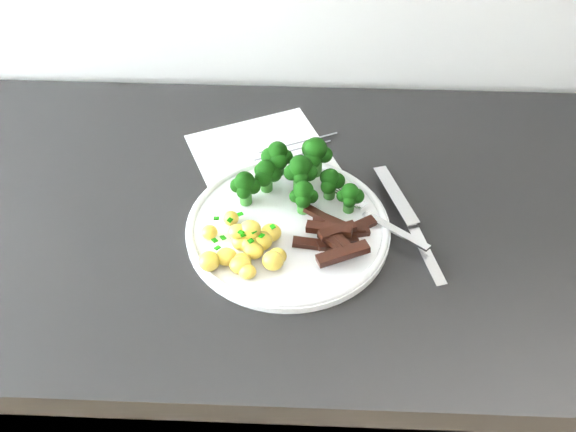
{
  "coord_description": "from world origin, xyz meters",
  "views": [
    {
      "loc": [
        -0.03,
        1.0,
        1.59
      ],
      "look_at": [
        -0.06,
        1.64,
        0.94
      ],
      "focal_mm": 42.33,
      "sensor_mm": 36.0,
      "label": 1
    }
  ],
  "objects_px": {
    "recipe_paper": "(274,176)",
    "knife": "(416,237)",
    "counter": "(255,383)",
    "plate": "(288,227)",
    "potatoes": "(246,247)",
    "fork": "(382,221)",
    "broccoli": "(296,173)",
    "beef_strips": "(337,235)"
  },
  "relations": [
    {
      "from": "broccoli",
      "to": "fork",
      "type": "bearing_deg",
      "value": -26.15
    },
    {
      "from": "fork",
      "to": "knife",
      "type": "height_order",
      "value": "fork"
    },
    {
      "from": "recipe_paper",
      "to": "knife",
      "type": "bearing_deg",
      "value": -31.59
    },
    {
      "from": "beef_strips",
      "to": "knife",
      "type": "xyz_separation_m",
      "value": [
        0.11,
        0.01,
        -0.01
      ]
    },
    {
      "from": "beef_strips",
      "to": "knife",
      "type": "relative_size",
      "value": 0.51
    },
    {
      "from": "potatoes",
      "to": "knife",
      "type": "height_order",
      "value": "potatoes"
    },
    {
      "from": "potatoes",
      "to": "recipe_paper",
      "type": "bearing_deg",
      "value": 80.53
    },
    {
      "from": "beef_strips",
      "to": "fork",
      "type": "distance_m",
      "value": 0.07
    },
    {
      "from": "broccoli",
      "to": "beef_strips",
      "type": "relative_size",
      "value": 1.62
    },
    {
      "from": "beef_strips",
      "to": "plate",
      "type": "bearing_deg",
      "value": 160.49
    },
    {
      "from": "recipe_paper",
      "to": "knife",
      "type": "relative_size",
      "value": 1.51
    },
    {
      "from": "counter",
      "to": "recipe_paper",
      "type": "relative_size",
      "value": 7.21
    },
    {
      "from": "recipe_paper",
      "to": "beef_strips",
      "type": "xyz_separation_m",
      "value": [
        0.09,
        -0.13,
        0.02
      ]
    },
    {
      "from": "plate",
      "to": "knife",
      "type": "height_order",
      "value": "knife"
    },
    {
      "from": "counter",
      "to": "broccoli",
      "type": "distance_m",
      "value": 0.51
    },
    {
      "from": "potatoes",
      "to": "broccoli",
      "type": "bearing_deg",
      "value": 62.86
    },
    {
      "from": "fork",
      "to": "knife",
      "type": "relative_size",
      "value": 0.58
    },
    {
      "from": "potatoes",
      "to": "knife",
      "type": "relative_size",
      "value": 0.52
    },
    {
      "from": "plate",
      "to": "potatoes",
      "type": "height_order",
      "value": "potatoes"
    },
    {
      "from": "fork",
      "to": "knife",
      "type": "xyz_separation_m",
      "value": [
        0.05,
        -0.02,
        -0.01
      ]
    },
    {
      "from": "plate",
      "to": "recipe_paper",
      "type": "bearing_deg",
      "value": 102.77
    },
    {
      "from": "plate",
      "to": "knife",
      "type": "xyz_separation_m",
      "value": [
        0.17,
        -0.01,
        0.0
      ]
    },
    {
      "from": "counter",
      "to": "plate",
      "type": "relative_size",
      "value": 8.69
    },
    {
      "from": "fork",
      "to": "knife",
      "type": "distance_m",
      "value": 0.05
    },
    {
      "from": "recipe_paper",
      "to": "plate",
      "type": "relative_size",
      "value": 1.2
    },
    {
      "from": "beef_strips",
      "to": "knife",
      "type": "height_order",
      "value": "beef_strips"
    },
    {
      "from": "broccoli",
      "to": "beef_strips",
      "type": "bearing_deg",
      "value": -57.02
    },
    {
      "from": "beef_strips",
      "to": "knife",
      "type": "distance_m",
      "value": 0.11
    },
    {
      "from": "potatoes",
      "to": "fork",
      "type": "height_order",
      "value": "potatoes"
    },
    {
      "from": "counter",
      "to": "potatoes",
      "type": "relative_size",
      "value": 21.02
    },
    {
      "from": "beef_strips",
      "to": "fork",
      "type": "xyz_separation_m",
      "value": [
        0.06,
        0.03,
        -0.0
      ]
    },
    {
      "from": "fork",
      "to": "beef_strips",
      "type": "bearing_deg",
      "value": -153.25
    },
    {
      "from": "knife",
      "to": "beef_strips",
      "type": "bearing_deg",
      "value": -173.57
    },
    {
      "from": "broccoli",
      "to": "beef_strips",
      "type": "distance_m",
      "value": 0.11
    },
    {
      "from": "knife",
      "to": "plate",
      "type": "bearing_deg",
      "value": 176.23
    },
    {
      "from": "plate",
      "to": "potatoes",
      "type": "distance_m",
      "value": 0.08
    },
    {
      "from": "beef_strips",
      "to": "broccoli",
      "type": "bearing_deg",
      "value": 122.98
    },
    {
      "from": "potatoes",
      "to": "fork",
      "type": "xyz_separation_m",
      "value": [
        0.18,
        0.06,
        -0.0
      ]
    },
    {
      "from": "knife",
      "to": "potatoes",
      "type": "bearing_deg",
      "value": -169.78
    },
    {
      "from": "counter",
      "to": "recipe_paper",
      "type": "height_order",
      "value": "recipe_paper"
    },
    {
      "from": "recipe_paper",
      "to": "beef_strips",
      "type": "distance_m",
      "value": 0.16
    },
    {
      "from": "counter",
      "to": "fork",
      "type": "bearing_deg",
      "value": -6.54
    }
  ]
}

